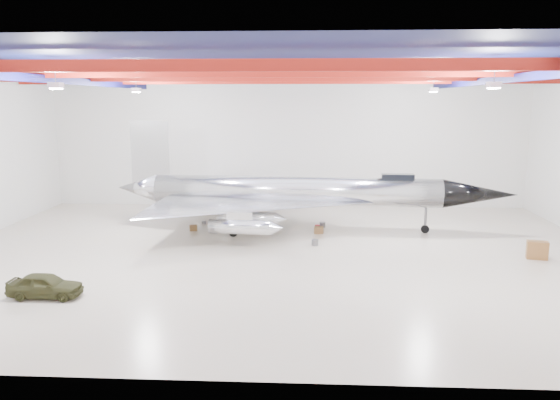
{
  "coord_description": "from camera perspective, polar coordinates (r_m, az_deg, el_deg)",
  "views": [
    {
      "loc": [
        1.76,
        -31.3,
        9.05
      ],
      "look_at": [
        0.02,
        2.0,
        2.9
      ],
      "focal_mm": 35.0,
      "sensor_mm": 36.0,
      "label": 1
    }
  ],
  "objects": [
    {
      "name": "desk",
      "position": [
        34.79,
        25.29,
        -4.75
      ],
      "size": [
        1.24,
        0.82,
        1.05
      ],
      "primitive_type": "cube",
      "rotation": [
        0.0,
        0.0,
        -0.23
      ],
      "color": "brown",
      "rests_on": "floor"
    },
    {
      "name": "ceiling_structure",
      "position": [
        31.37,
        -0.24,
        12.78
      ],
      "size": [
        39.5,
        29.5,
        1.08
      ],
      "color": "maroon",
      "rests_on": "ceiling"
    },
    {
      "name": "jeep",
      "position": [
        27.79,
        -23.34,
        -8.18
      ],
      "size": [
        3.39,
        1.37,
        1.15
      ],
      "primitive_type": "imported",
      "rotation": [
        0.0,
        0.0,
        1.57
      ],
      "color": "#38391C",
      "rests_on": "floor"
    },
    {
      "name": "floor",
      "position": [
        32.63,
        -0.23,
        -5.65
      ],
      "size": [
        40.0,
        40.0,
        0.0
      ],
      "primitive_type": "plane",
      "color": "beige",
      "rests_on": "ground"
    },
    {
      "name": "parts_bin",
      "position": [
        37.57,
        4.08,
        -3.16
      ],
      "size": [
        0.66,
        0.54,
        0.45
      ],
      "primitive_type": "cube",
      "rotation": [
        0.0,
        0.0,
        -0.05
      ],
      "color": "olive",
      "rests_on": "floor"
    },
    {
      "name": "engine_drum",
      "position": [
        34.49,
        3.67,
        -4.45
      ],
      "size": [
        0.55,
        0.55,
        0.39
      ],
      "primitive_type": "cylinder",
      "rotation": [
        0.0,
        0.0,
        -0.35
      ],
      "color": "#59595B",
      "rests_on": "floor"
    },
    {
      "name": "crate_ply",
      "position": [
        38.75,
        -9.04,
        -2.9
      ],
      "size": [
        0.62,
        0.54,
        0.38
      ],
      "primitive_type": "cube",
      "rotation": [
        0.0,
        0.0,
        0.23
      ],
      "color": "olive",
      "rests_on": "floor"
    },
    {
      "name": "spares_box",
      "position": [
        39.34,
        4.47,
        -2.59
      ],
      "size": [
        0.51,
        0.51,
        0.38
      ],
      "primitive_type": "cylinder",
      "rotation": [
        0.0,
        0.0,
        0.25
      ],
      "color": "#59595B",
      "rests_on": "floor"
    },
    {
      "name": "ceiling",
      "position": [
        31.41,
        -0.24,
        14.02
      ],
      "size": [
        40.0,
        40.0,
        0.0
      ],
      "primitive_type": "plane",
      "rotation": [
        3.14,
        0.0,
        0.0
      ],
      "color": "#0A0F38",
      "rests_on": "wall_back"
    },
    {
      "name": "tool_chest",
      "position": [
        38.68,
        3.92,
        -2.85
      ],
      "size": [
        0.41,
        0.41,
        0.33
      ],
      "primitive_type": "cylinder",
      "rotation": [
        0.0,
        0.0,
        -0.14
      ],
      "color": "maroon",
      "rests_on": "floor"
    },
    {
      "name": "wall_back",
      "position": [
        46.47,
        0.81,
        6.07
      ],
      "size": [
        40.0,
        0.0,
        40.0
      ],
      "primitive_type": "plane",
      "rotation": [
        1.57,
        0.0,
        0.0
      ],
      "color": "silver",
      "rests_on": "floor"
    },
    {
      "name": "crate_small",
      "position": [
        40.63,
        -7.95,
        -2.35
      ],
      "size": [
        0.37,
        0.31,
        0.23
      ],
      "primitive_type": "cube",
      "rotation": [
        0.0,
        0.0,
        0.13
      ],
      "color": "#59595B",
      "rests_on": "floor"
    },
    {
      "name": "jet_aircraft",
      "position": [
        38.1,
        1.58,
        0.54
      ],
      "size": [
        27.87,
        16.83,
        7.59
      ],
      "rotation": [
        0.0,
        0.0,
        -0.06
      ],
      "color": "silver",
      "rests_on": "floor"
    }
  ]
}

